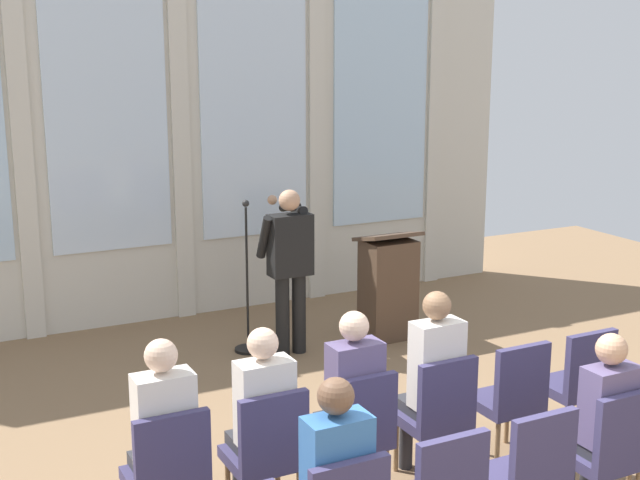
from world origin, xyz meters
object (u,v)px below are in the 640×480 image
at_px(speaker, 289,260).
at_px(mic_stand, 248,319).
at_px(audience_r1_c4, 602,417).
at_px(chair_r0_c3, 438,410).
at_px(chair_r0_c5, 579,379).
at_px(audience_r0_c0, 163,433).
at_px(audience_r0_c1, 262,414).
at_px(chair_r1_c4, 610,448).
at_px(audience_r1_c1, 333,480).
at_px(audience_r0_c2, 351,395).
at_px(chair_r0_c0, 168,471).
at_px(chair_r0_c4, 511,394).
at_px(chair_r0_c2, 357,429).
at_px(lectern, 388,287).
at_px(audience_r0_c3, 432,375).
at_px(chair_r0_c1, 267,449).
at_px(chair_r1_c3, 529,470).

bearing_deg(speaker, mic_stand, 145.50).
relative_size(mic_stand, audience_r1_c4, 1.21).
relative_size(chair_r0_c3, chair_r0_c5, 1.00).
relative_size(audience_r0_c0, audience_r1_c4, 1.06).
xyz_separation_m(speaker, audience_r0_c1, (-1.47, -2.76, -0.23)).
relative_size(chair_r0_c3, chair_r1_c4, 1.00).
distance_m(mic_stand, audience_r1_c1, 4.15).
height_order(audience_r0_c2, chair_r0_c5, audience_r0_c2).
bearing_deg(chair_r1_c4, chair_r0_c0, 159.48).
height_order(chair_r0_c5, audience_r1_c4, audience_r1_c4).
relative_size(chair_r0_c0, audience_r0_c1, 0.71).
bearing_deg(chair_r0_c5, audience_r0_c1, 178.21).
relative_size(chair_r0_c0, chair_r0_c4, 1.00).
bearing_deg(chair_r0_c5, mic_stand, 115.66).
height_order(mic_stand, audience_r1_c1, mic_stand).
xyz_separation_m(chair_r0_c0, chair_r0_c3, (1.95, 0.00, 0.00)).
xyz_separation_m(mic_stand, chair_r0_c2, (-0.47, -3.08, 0.20)).
height_order(audience_r0_c2, audience_r1_c4, audience_r0_c2).
height_order(mic_stand, audience_r1_c4, mic_stand).
distance_m(speaker, audience_r1_c1, 4.02).
bearing_deg(audience_r0_c0, mic_stand, 59.45).
bearing_deg(chair_r0_c3, lectern, 65.21).
height_order(chair_r0_c0, audience_r0_c1, audience_r0_c1).
bearing_deg(chair_r0_c2, audience_r0_c2, 90.00).
bearing_deg(chair_r1_c4, chair_r0_c2, 143.18).
distance_m(chair_r0_c0, audience_r1_c1, 1.12).
bearing_deg(mic_stand, audience_r0_c3, -86.58).
bearing_deg(audience_r0_c1, chair_r0_c5, -1.79).
distance_m(chair_r0_c1, audience_r1_c4, 2.15).
height_order(lectern, audience_r0_c3, audience_r0_c3).
height_order(speaker, chair_r0_c0, speaker).
bearing_deg(audience_r0_c1, audience_r1_c1, -90.00).
bearing_deg(chair_r0_c3, chair_r0_c1, 180.00).
relative_size(speaker, chair_r1_c3, 1.77).
relative_size(mic_stand, audience_r0_c3, 1.12).
height_order(chair_r0_c2, audience_r1_c1, audience_r1_c1).
xyz_separation_m(speaker, audience_r1_c4, (0.48, -3.73, -0.25)).
relative_size(speaker, chair_r0_c4, 1.77).
bearing_deg(chair_r0_c3, speaker, 86.48).
bearing_deg(chair_r0_c2, audience_r0_c0, 176.50).
xyz_separation_m(chair_r0_c3, chair_r0_c4, (0.65, 0.00, 0.00)).
relative_size(speaker, chair_r0_c5, 1.77).
relative_size(lectern, chair_r0_c0, 1.23).
distance_m(audience_r0_c1, audience_r0_c3, 1.30).
xyz_separation_m(chair_r0_c0, audience_r1_c4, (2.60, -0.89, 0.18)).
bearing_deg(audience_r1_c4, chair_r0_c2, 145.61).
bearing_deg(audience_r1_c4, audience_r1_c1, -179.90).
height_order(lectern, chair_r1_c4, lectern).
xyz_separation_m(chair_r0_c3, audience_r1_c1, (-1.30, -0.89, 0.21)).
relative_size(audience_r0_c3, chair_r0_c5, 1.48).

